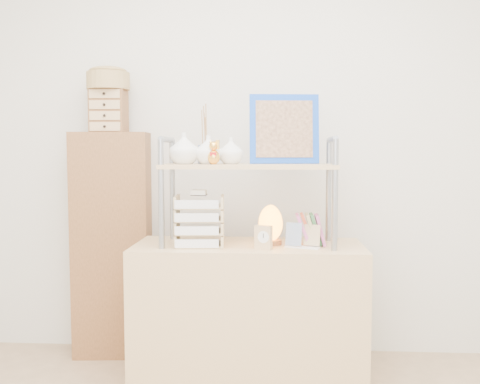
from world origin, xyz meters
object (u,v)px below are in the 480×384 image
object	(u,v)px
desk	(248,314)
cabinet	(112,244)
letter_tray	(199,224)
salt_lamp	(271,224)

from	to	relation	value
desk	cabinet	xyz separation A→B (m)	(-0.84, 0.37, 0.30)
desk	letter_tray	xyz separation A→B (m)	(-0.25, -0.06, 0.49)
cabinet	letter_tray	world-z (taller)	cabinet
salt_lamp	desk	bearing A→B (deg)	-178.29
desk	letter_tray	bearing A→B (deg)	-167.34
desk	letter_tray	distance (m)	0.56
desk	salt_lamp	distance (m)	0.50
cabinet	letter_tray	bearing A→B (deg)	-40.58
cabinet	desk	bearing A→B (deg)	-28.44
cabinet	salt_lamp	size ratio (longest dim) A/B	6.46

